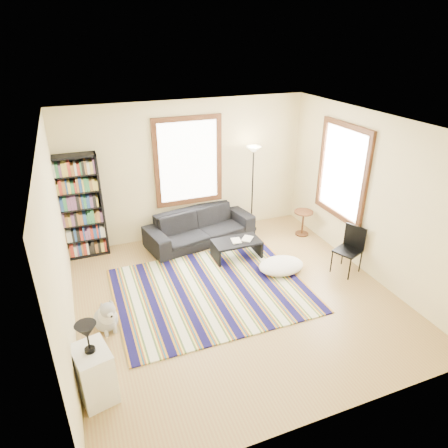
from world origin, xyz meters
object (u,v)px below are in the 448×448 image
object	(u,v)px
bookshelf	(78,208)
floor_cushion	(281,266)
sofa	(200,227)
dog	(105,313)
folding_chair	(348,251)
floor_lamp	(252,190)
white_cabinet	(95,374)
side_table	(303,223)
coffee_table	(237,249)

from	to	relation	value
bookshelf	floor_cushion	size ratio (longest dim) A/B	2.36
floor_cushion	sofa	bearing A→B (deg)	121.76
bookshelf	dog	distance (m)	2.47
sofa	folding_chair	xyz separation A→B (m)	(2.08, -2.08, 0.11)
floor_lamp	white_cabinet	xyz separation A→B (m)	(-3.58, -3.40, -0.58)
sofa	side_table	bearing A→B (deg)	-25.33
side_table	white_cabinet	xyz separation A→B (m)	(-4.50, -2.78, 0.08)
side_table	folding_chair	xyz separation A→B (m)	(-0.05, -1.57, 0.16)
white_cabinet	bookshelf	bearing A→B (deg)	75.63
floor_cushion	side_table	distance (m)	1.59
coffee_table	side_table	world-z (taller)	side_table
coffee_table	dog	bearing A→B (deg)	-155.13
floor_cushion	folding_chair	size ratio (longest dim) A/B	0.98
floor_lamp	white_cabinet	world-z (taller)	floor_lamp
sofa	white_cabinet	size ratio (longest dim) A/B	3.17
dog	coffee_table	bearing A→B (deg)	12.04
coffee_table	dog	distance (m)	2.84
sofa	coffee_table	bearing A→B (deg)	-75.55
bookshelf	floor_lamp	xyz separation A→B (m)	(3.48, -0.17, -0.07)
white_cabinet	coffee_table	bearing A→B (deg)	27.72
white_cabinet	dog	xyz separation A→B (m)	(0.24, 1.21, -0.07)
sofa	bookshelf	bearing A→B (deg)	161.58
bookshelf	dog	xyz separation A→B (m)	(0.14, -2.36, -0.72)
floor_lamp	dog	world-z (taller)	floor_lamp
side_table	sofa	bearing A→B (deg)	166.32
bookshelf	coffee_table	world-z (taller)	bookshelf
floor_lamp	side_table	bearing A→B (deg)	-34.00
floor_lamp	dog	distance (m)	4.05
folding_chair	coffee_table	bearing A→B (deg)	121.09
bookshelf	dog	size ratio (longest dim) A/B	3.62
white_cabinet	side_table	bearing A→B (deg)	18.95
folding_chair	side_table	bearing A→B (deg)	65.19
side_table	folding_chair	distance (m)	1.58
sofa	floor_lamp	size ratio (longest dim) A/B	1.19
sofa	floor_cushion	size ratio (longest dim) A/B	2.62
bookshelf	floor_lamp	size ratio (longest dim) A/B	1.08
coffee_table	folding_chair	bearing A→B (deg)	-35.93
coffee_table	floor_lamp	world-z (taller)	floor_lamp
folding_chair	white_cabinet	world-z (taller)	folding_chair
bookshelf	side_table	bearing A→B (deg)	-10.15
bookshelf	side_table	xyz separation A→B (m)	(4.40, -0.79, -0.73)
sofa	bookshelf	size ratio (longest dim) A/B	1.11
side_table	folding_chair	bearing A→B (deg)	-91.83
coffee_table	white_cabinet	size ratio (longest dim) A/B	1.29
coffee_table	folding_chair	size ratio (longest dim) A/B	1.05
dog	bookshelf	bearing A→B (deg)	80.49
bookshelf	floor_cushion	distance (m)	3.90
side_table	white_cabinet	world-z (taller)	white_cabinet
floor_lamp	folding_chair	xyz separation A→B (m)	(0.87, -2.18, -0.50)
sofa	floor_cushion	world-z (taller)	sofa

